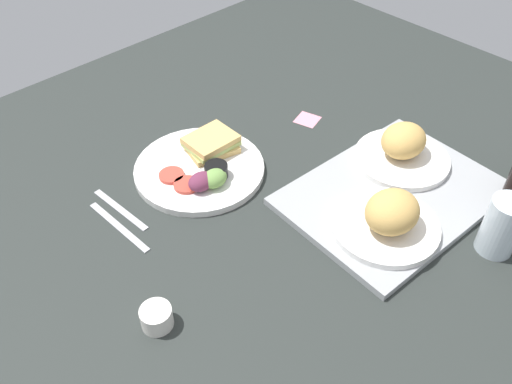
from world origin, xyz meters
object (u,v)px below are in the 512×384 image
at_px(serving_tray, 392,195).
at_px(sticky_note, 307,119).
at_px(plate_with_salad, 203,166).
at_px(bread_plate_far, 389,218).
at_px(drinking_glass, 502,226).
at_px(fork, 120,209).
at_px(bread_plate_near, 403,149).
at_px(knife, 119,226).
at_px(espresso_cup, 157,317).

bearing_deg(serving_tray, sticky_note, -104.43).
bearing_deg(sticky_note, plate_with_salad, -5.10).
bearing_deg(bread_plate_far, serving_tray, -151.22).
bearing_deg(drinking_glass, fork, -51.75).
height_order(bread_plate_near, drinking_glass, drinking_glass).
bearing_deg(serving_tray, plate_with_salad, -55.68).
height_order(bread_plate_near, sticky_note, bread_plate_near).
distance_m(fork, sticky_note, 0.53).
xyz_separation_m(plate_with_salad, drinking_glass, (-0.26, 0.57, 0.05)).
xyz_separation_m(fork, sticky_note, (-0.53, 0.05, -0.00)).
distance_m(fork, knife, 0.05).
bearing_deg(plate_with_salad, fork, -6.65).
bearing_deg(fork, knife, -40.62).
bearing_deg(fork, serving_tray, 46.18).
xyz_separation_m(bread_plate_far, drinking_glass, (-0.13, 0.17, 0.01)).
relative_size(espresso_cup, fork, 0.33).
bearing_deg(bread_plate_far, bread_plate_near, -151.70).
xyz_separation_m(bread_plate_near, bread_plate_far, (0.20, 0.11, 0.00)).
bearing_deg(bread_plate_near, knife, -25.86).
bearing_deg(bread_plate_far, sticky_note, -115.89).
height_order(serving_tray, espresso_cup, espresso_cup).
xyz_separation_m(serving_tray, sticky_note, (-0.08, -0.32, -0.01)).
height_order(bread_plate_far, fork, bread_plate_far).
distance_m(serving_tray, drinking_glass, 0.23).
distance_m(serving_tray, bread_plate_far, 0.12).
distance_m(bread_plate_near, drinking_glass, 0.29).
bearing_deg(bread_plate_far, fork, -51.20).
height_order(bread_plate_near, fork, bread_plate_near).
height_order(fork, sticky_note, fork).
height_order(drinking_glass, sticky_note, drinking_glass).
bearing_deg(sticky_note, bread_plate_far, 64.11).
height_order(bread_plate_far, sticky_note, bread_plate_far).
height_order(drinking_glass, knife, drinking_glass).
bearing_deg(fork, plate_with_salad, 79.59).
distance_m(bread_plate_far, sticky_note, 0.42).
relative_size(espresso_cup, knife, 0.29).
xyz_separation_m(bread_plate_near, sticky_note, (0.02, -0.27, -0.05)).
relative_size(espresso_cup, sticky_note, 1.00).
distance_m(espresso_cup, knife, 0.26).
height_order(serving_tray, drinking_glass, drinking_glass).
distance_m(knife, sticky_note, 0.56).
bearing_deg(espresso_cup, fork, -111.15).
relative_size(drinking_glass, espresso_cup, 2.21).
bearing_deg(bread_plate_near, bread_plate_far, 28.30).
relative_size(serving_tray, fork, 2.65).
bearing_deg(bread_plate_far, drinking_glass, 126.80).
distance_m(serving_tray, fork, 0.58).
height_order(fork, knife, same).
relative_size(drinking_glass, sticky_note, 2.21).
relative_size(bread_plate_near, sticky_note, 3.84).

